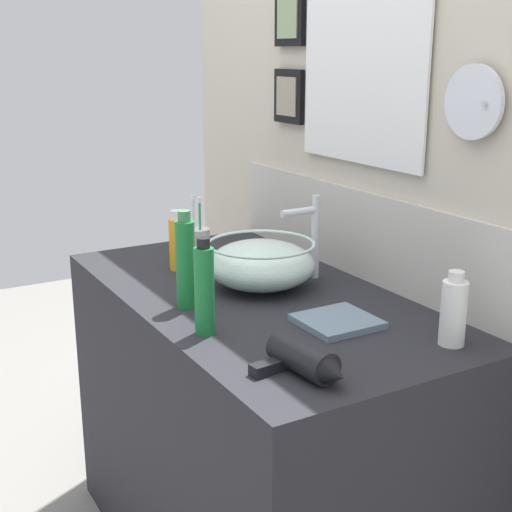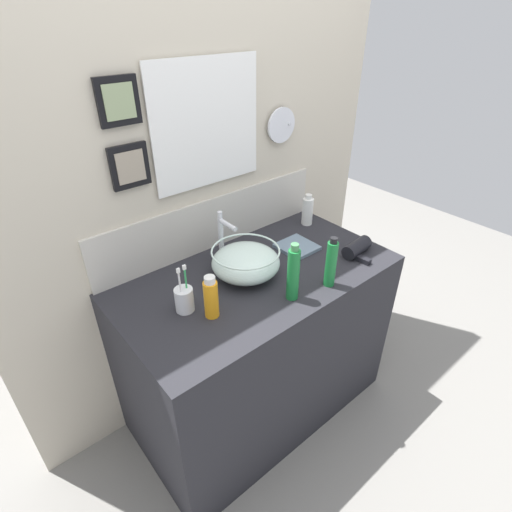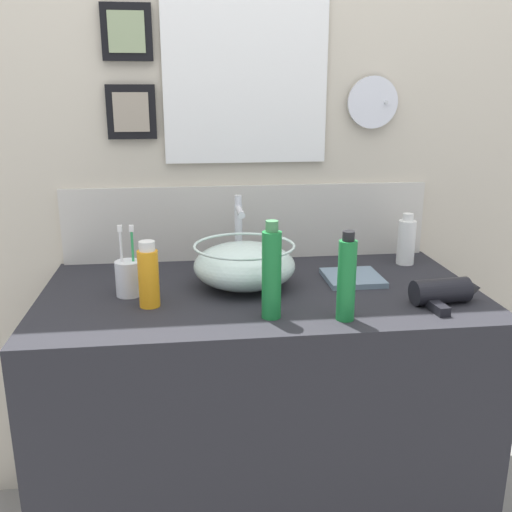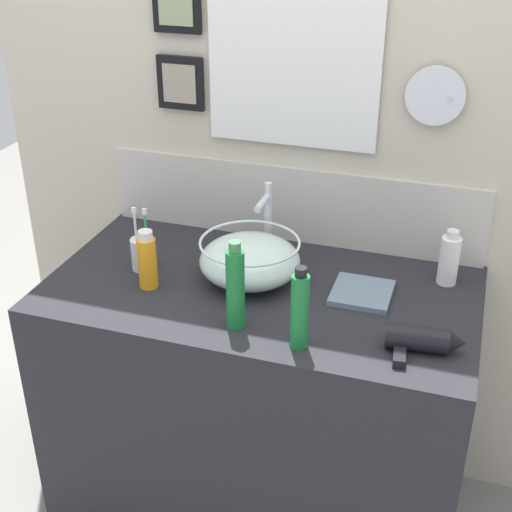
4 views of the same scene
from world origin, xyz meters
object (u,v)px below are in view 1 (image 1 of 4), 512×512
object	(u,v)px
soap_dispenser	(185,263)
spray_bottle	(453,311)
lotion_bottle	(204,289)
glass_bowl_sink	(261,264)
shampoo_bottle	(178,242)
hair_drier	(305,360)
hand_towel	(337,321)
toothbrush_cup	(198,244)
faucet	(311,231)

from	to	relation	value
soap_dispenser	spray_bottle	distance (m)	0.65
lotion_bottle	glass_bowl_sink	bearing A→B (deg)	128.68
shampoo_bottle	spray_bottle	distance (m)	0.86
hair_drier	shampoo_bottle	bearing A→B (deg)	174.43
soap_dispenser	shampoo_bottle	size ratio (longest dim) A/B	1.40
lotion_bottle	shampoo_bottle	size ratio (longest dim) A/B	1.27
glass_bowl_sink	soap_dispenser	size ratio (longest dim) A/B	1.18
lotion_bottle	spray_bottle	xyz separation A→B (m)	(0.32, 0.44, -0.03)
lotion_bottle	hand_towel	world-z (taller)	lotion_bottle
shampoo_bottle	hair_drier	bearing A→B (deg)	-5.57
glass_bowl_sink	hair_drier	distance (m)	0.55
soap_dispenser	toothbrush_cup	bearing A→B (deg)	150.26
glass_bowl_sink	shampoo_bottle	size ratio (longest dim) A/B	1.66
glass_bowl_sink	faucet	world-z (taller)	faucet
toothbrush_cup	soap_dispenser	size ratio (longest dim) A/B	0.81
glass_bowl_sink	hair_drier	size ratio (longest dim) A/B	1.45
toothbrush_cup	soap_dispenser	distance (m)	0.42
toothbrush_cup	spray_bottle	bearing A→B (deg)	12.63
hair_drier	soap_dispenser	xyz separation A→B (m)	(-0.48, -0.04, 0.08)
soap_dispenser	spray_bottle	world-z (taller)	soap_dispenser
spray_bottle	shampoo_bottle	bearing A→B (deg)	-160.46
hair_drier	hand_towel	size ratio (longest dim) A/B	1.18
hair_drier	toothbrush_cup	xyz separation A→B (m)	(-0.84, 0.17, 0.02)
faucet	toothbrush_cup	xyz separation A→B (m)	(-0.32, -0.19, -0.08)
glass_bowl_sink	lotion_bottle	world-z (taller)	lotion_bottle
soap_dispenser	hand_towel	distance (m)	0.40
faucet	lotion_bottle	bearing A→B (deg)	-63.17
glass_bowl_sink	hair_drier	bearing A→B (deg)	-21.27
hair_drier	lotion_bottle	xyz separation A→B (m)	(-0.29, -0.08, 0.07)
faucet	shampoo_bottle	world-z (taller)	faucet
hair_drier	shampoo_bottle	xyz separation A→B (m)	(-0.78, 0.08, 0.05)
toothbrush_cup	lotion_bottle	world-z (taller)	lotion_bottle
hair_drier	toothbrush_cup	size ratio (longest dim) A/B	1.00
toothbrush_cup	faucet	bearing A→B (deg)	30.89
lotion_bottle	hand_towel	xyz separation A→B (m)	(0.11, 0.29, -0.10)
glass_bowl_sink	hand_towel	xyz separation A→B (m)	(0.33, 0.02, -0.06)
hair_drier	shampoo_bottle	distance (m)	0.78
hand_towel	faucet	bearing A→B (deg)	156.02
spray_bottle	glass_bowl_sink	bearing A→B (deg)	-163.44
soap_dispenser	shampoo_bottle	distance (m)	0.32
soap_dispenser	lotion_bottle	distance (m)	0.19
faucet	toothbrush_cup	distance (m)	0.39
hair_drier	toothbrush_cup	world-z (taller)	toothbrush_cup
hair_drier	spray_bottle	bearing A→B (deg)	85.35
faucet	soap_dispenser	distance (m)	0.40
faucet	shampoo_bottle	distance (m)	0.39
glass_bowl_sink	spray_bottle	distance (m)	0.57
shampoo_bottle	toothbrush_cup	bearing A→B (deg)	123.43
faucet	spray_bottle	xyz separation A→B (m)	(0.54, 0.00, -0.06)
faucet	spray_bottle	bearing A→B (deg)	0.12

